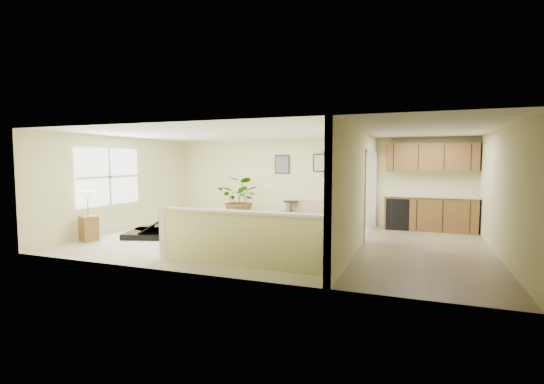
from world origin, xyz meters
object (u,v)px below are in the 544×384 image
at_px(accent_table, 291,209).
at_px(loveseat, 307,213).
at_px(piano_bench, 202,229).
at_px(palm_plant, 241,200).
at_px(piano, 157,215).
at_px(small_plant, 347,220).
at_px(lamp_stand, 88,220).

bearing_deg(accent_table, loveseat, -16.73).
distance_m(loveseat, accent_table, 0.57).
height_order(piano_bench, palm_plant, palm_plant).
height_order(piano, loveseat, piano).
relative_size(piano_bench, small_plant, 1.51).
bearing_deg(loveseat, piano_bench, -110.56).
relative_size(loveseat, small_plant, 3.27).
distance_m(piano_bench, small_plant, 4.07).
bearing_deg(lamp_stand, palm_plant, 59.11).
distance_m(piano, small_plant, 5.07).
bearing_deg(piano, accent_table, 33.47).
bearing_deg(accent_table, piano_bench, -110.64).
relative_size(piano, piano_bench, 2.33).
distance_m(small_plant, lamp_stand, 6.59).
height_order(palm_plant, small_plant, palm_plant).
bearing_deg(piano, palm_plant, 49.13).
bearing_deg(small_plant, loveseat, 172.63).
xyz_separation_m(palm_plant, small_plant, (3.15, 0.22, -0.47)).
bearing_deg(lamp_stand, piano_bench, 23.45).
xyz_separation_m(piano_bench, palm_plant, (-0.22, 2.61, 0.43)).
bearing_deg(loveseat, lamp_stand, -126.28).
relative_size(accent_table, palm_plant, 0.47).
height_order(accent_table, small_plant, accent_table).
bearing_deg(palm_plant, piano_bench, -85.18).
distance_m(piano_bench, palm_plant, 2.65).
height_order(piano_bench, accent_table, accent_table).
bearing_deg(loveseat, piano, -127.06).
bearing_deg(palm_plant, piano, -113.77).
bearing_deg(accent_table, piano, -129.43).
height_order(loveseat, accent_table, loveseat).
bearing_deg(palm_plant, accent_table, 20.89).
relative_size(loveseat, palm_plant, 1.20).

